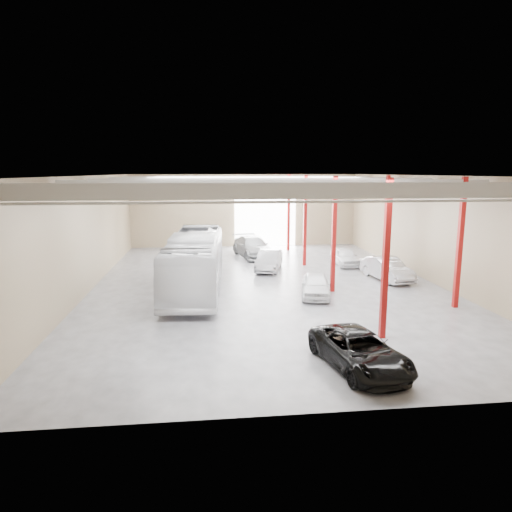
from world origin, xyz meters
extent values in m
cube|color=#4C4C52|center=(0.00, 0.00, 0.00)|extent=(22.00, 32.00, 0.01)
cube|color=beige|center=(0.00, 0.00, 7.00)|extent=(22.00, 32.00, 0.12)
cube|color=brown|center=(0.00, 16.00, 3.50)|extent=(22.00, 0.12, 7.00)
cube|color=brown|center=(0.00, -16.00, 3.50)|extent=(22.00, 0.12, 7.00)
cube|color=brown|center=(-11.00, 0.00, 3.50)|extent=(0.12, 32.00, 7.00)
cube|color=brown|center=(11.00, 0.00, 3.50)|extent=(0.12, 32.00, 7.00)
cube|color=white|center=(2.00, 15.85, 2.50)|extent=(6.00, 0.20, 5.00)
cube|color=maroon|center=(3.80, -10.00, 3.50)|extent=(0.25, 0.25, 7.00)
cube|color=maroon|center=(3.80, -2.00, 3.50)|extent=(0.25, 0.25, 7.00)
cube|color=maroon|center=(3.80, 6.00, 3.50)|extent=(0.25, 0.25, 7.00)
cube|color=maroon|center=(3.80, 13.00, 3.50)|extent=(0.25, 0.25, 7.00)
cube|color=maroon|center=(9.50, -6.00, 3.50)|extent=(0.25, 0.25, 7.00)
cube|color=maroon|center=(9.50, 4.00, 3.50)|extent=(0.25, 0.25, 7.00)
cube|color=#BBBBB6|center=(0.00, -12.00, 6.55)|extent=(21.60, 0.15, 0.60)
cube|color=#BBBBB6|center=(0.00, -12.00, 6.15)|extent=(21.60, 0.10, 0.10)
cube|color=#BBBBB6|center=(0.00, -6.00, 6.55)|extent=(21.60, 0.15, 0.60)
cube|color=#BBBBB6|center=(0.00, -6.00, 6.15)|extent=(21.60, 0.10, 0.10)
cube|color=#BBBBB6|center=(0.00, 0.00, 6.55)|extent=(21.60, 0.15, 0.60)
cube|color=#BBBBB6|center=(0.00, 0.00, 6.15)|extent=(21.60, 0.10, 0.10)
cube|color=#BBBBB6|center=(0.00, 6.00, 6.55)|extent=(21.60, 0.15, 0.60)
cube|color=#BBBBB6|center=(0.00, 6.00, 6.15)|extent=(21.60, 0.10, 0.10)
cube|color=#BBBBB6|center=(0.00, 12.00, 6.55)|extent=(21.60, 0.15, 0.60)
cube|color=#BBBBB6|center=(0.00, 12.00, 6.15)|extent=(21.60, 0.10, 0.10)
imported|color=silver|center=(-4.53, -0.67, 1.79)|extent=(3.78, 12.98, 3.57)
imported|color=black|center=(1.72, -13.00, 0.69)|extent=(3.18, 5.31, 1.38)
imported|color=white|center=(2.50, -3.00, 0.69)|extent=(2.44, 4.28, 1.37)
imported|color=#A0A0A4|center=(0.79, 4.50, 0.74)|extent=(2.72, 4.77, 1.49)
imported|color=gray|center=(0.16, 10.08, 0.86)|extent=(3.55, 6.30, 1.72)
imported|color=#ACABB0|center=(8.30, 0.52, 0.77)|extent=(2.34, 4.87, 1.54)
imported|color=white|center=(6.98, 5.72, 0.67)|extent=(1.65, 3.98, 1.35)
camera|label=1|loc=(-3.90, -28.47, 7.23)|focal=32.00mm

